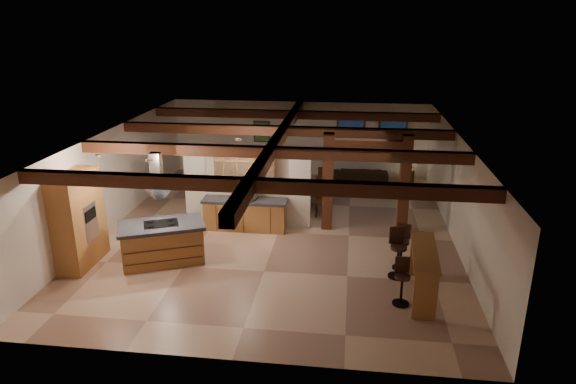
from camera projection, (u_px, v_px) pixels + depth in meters
name	position (u px, v px, depth m)	size (l,w,h in m)	color
ground	(278.00, 232.00, 15.11)	(12.00, 12.00, 0.00)	tan
room_walls	(278.00, 174.00, 14.54)	(12.00, 12.00, 12.00)	beige
ceiling_beams	(278.00, 141.00, 14.22)	(10.00, 12.00, 0.28)	#3F1E0F
timber_posts	(366.00, 173.00, 14.72)	(2.50, 0.30, 2.90)	#3F1E0F
partition_wall	(247.00, 190.00, 15.34)	(3.80, 0.18, 2.20)	beige
pantry_cabinet	(79.00, 220.00, 12.83)	(0.67, 1.60, 2.40)	olive
back_counter	(245.00, 214.00, 15.18)	(2.50, 0.66, 0.94)	olive
upper_display_cabinet	(245.00, 168.00, 14.92)	(1.80, 0.36, 0.95)	olive
range_hood	(159.00, 196.00, 12.74)	(1.10, 1.10, 1.40)	silver
back_windows	(371.00, 140.00, 19.87)	(2.70, 0.07, 1.70)	#3F1E0F
framed_art	(262.00, 132.00, 20.31)	(0.65, 0.05, 0.85)	#3F1E0F
recessed_cans	(165.00, 151.00, 12.67)	(3.16, 2.46, 0.03)	silver
kitchen_island	(163.00, 242.00, 13.15)	(2.41, 1.88, 1.06)	olive
dining_table	(301.00, 199.00, 17.04)	(1.64, 0.91, 0.58)	#3F1D0F
sofa	(361.00, 175.00, 19.51)	(2.04, 0.80, 0.60)	black
microwave	(248.00, 195.00, 14.98)	(0.47, 0.32, 0.26)	silver
bar_counter	(423.00, 265.00, 11.44)	(0.68, 2.19, 1.14)	olive
side_table	(407.00, 176.00, 19.48)	(0.45, 0.45, 0.56)	#3F1E0F
table_lamp	(408.00, 162.00, 19.30)	(0.31, 0.31, 0.36)	black
bar_stool_a	(402.00, 281.00, 11.19)	(0.37, 0.37, 1.07)	black
bar_stool_b	(402.00, 247.00, 12.78)	(0.42, 0.43, 1.15)	black
bar_stool_c	(398.00, 252.00, 12.35)	(0.45, 0.47, 1.25)	black
dining_chairs	(301.00, 189.00, 16.93)	(1.91, 1.91, 1.25)	#3F1E0F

